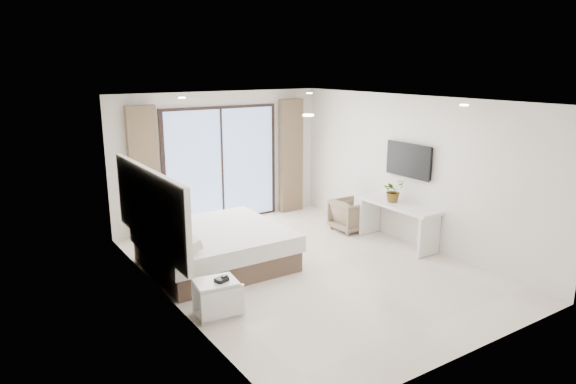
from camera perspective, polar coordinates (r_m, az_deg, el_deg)
name	(u,v)px	position (r m, az deg, el deg)	size (l,w,h in m)	color
ground	(307,267)	(8.46, 2.17, -8.37)	(6.20, 6.20, 0.00)	beige
room_shell	(269,165)	(8.58, -2.10, 2.99)	(4.62, 6.22, 2.72)	silver
bed	(214,247)	(8.50, -8.17, -6.11)	(2.17, 2.06, 0.74)	brown
nightstand	(216,298)	(6.91, -7.97, -11.62)	(0.58, 0.50, 0.48)	silver
phone	(222,280)	(6.77, -7.40, -9.63)	(0.16, 0.12, 0.05)	black
console_desk	(398,214)	(9.55, 12.14, -2.44)	(0.52, 1.65, 0.77)	silver
plant	(393,193)	(9.56, 11.62, -0.11)	(0.38, 0.42, 0.33)	#33662D
armchair	(351,213)	(10.26, 6.97, -2.39)	(0.66, 0.62, 0.68)	#8A7A5A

